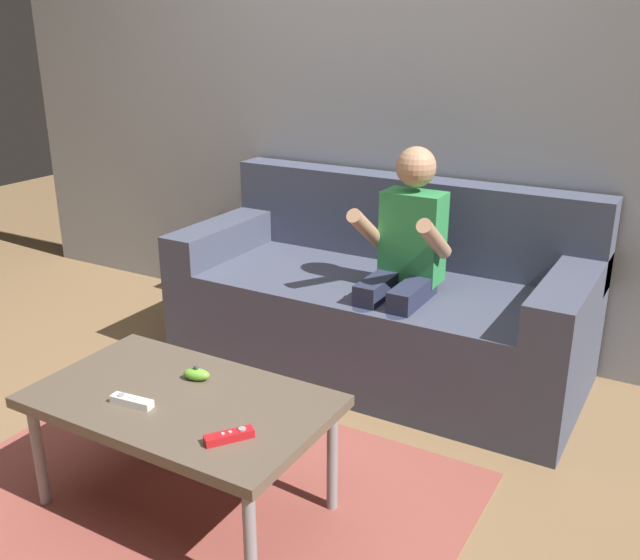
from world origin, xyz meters
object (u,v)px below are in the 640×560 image
game_remote_red_far_corner (229,436)px  game_remote_white_near_edge (132,401)px  nunchuk_lime (197,374)px  couch (381,305)px  person_seated_on_couch (403,260)px  coffee_table (181,407)px

game_remote_red_far_corner → game_remote_white_near_edge: bearing=178.9°
nunchuk_lime → game_remote_red_far_corner: nunchuk_lime is taller
couch → game_remote_red_far_corner: (0.18, -1.37, 0.12)m
person_seated_on_couch → game_remote_red_far_corner: bearing=-89.7°
game_remote_white_near_edge → game_remote_red_far_corner: 0.37m
couch → coffee_table: size_ratio=1.94×
game_remote_white_near_edge → game_remote_red_far_corner: bearing=-1.1°
person_seated_on_couch → game_remote_white_near_edge: (-0.37, -1.19, -0.17)m
coffee_table → game_remote_white_near_edge: 0.15m
couch → nunchuk_lime: size_ratio=18.34×
coffee_table → nunchuk_lime: (-0.03, 0.11, 0.06)m
game_remote_red_far_corner → coffee_table: bearing=156.7°
person_seated_on_couch → couch: bearing=133.8°
couch → person_seated_on_couch: size_ratio=1.74×
nunchuk_lime → game_remote_red_far_corner: size_ratio=0.73×
game_remote_white_near_edge → game_remote_red_far_corner: size_ratio=1.06×
person_seated_on_couch → nunchuk_lime: person_seated_on_couch is taller
game_remote_white_near_edge → person_seated_on_couch: bearing=72.8°
couch → nunchuk_lime: bearing=-96.3°
couch → person_seated_on_couch: (0.17, -0.18, 0.30)m
person_seated_on_couch → game_remote_red_far_corner: person_seated_on_couch is taller
coffee_table → game_remote_white_near_edge: (-0.09, -0.11, 0.05)m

